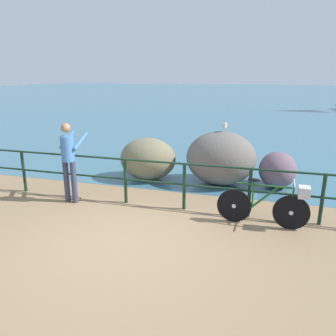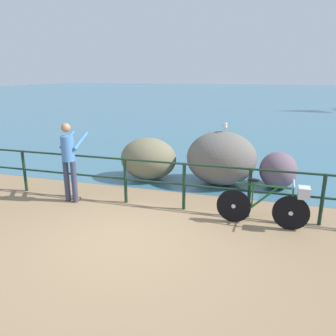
{
  "view_description": "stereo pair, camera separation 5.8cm",
  "coord_description": "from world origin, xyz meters",
  "views": [
    {
      "loc": [
        2.17,
        -4.74,
        2.78
      ],
      "look_at": [
        0.2,
        2.03,
        0.76
      ],
      "focal_mm": 35.23,
      "sensor_mm": 36.0,
      "label": 1
    },
    {
      "loc": [
        2.23,
        -4.72,
        2.78
      ],
      "look_at": [
        0.2,
        2.03,
        0.76
      ],
      "focal_mm": 35.23,
      "sensor_mm": 36.0,
      "label": 2
    }
  ],
  "objects": [
    {
      "name": "ground_plane",
      "position": [
        0.0,
        20.0,
        -0.05
      ],
      "size": [
        120.0,
        120.0,
        0.1
      ],
      "primitive_type": "cube",
      "color": "#846B4C"
    },
    {
      "name": "sea_surface",
      "position": [
        0.0,
        47.6,
        0.0
      ],
      "size": [
        120.0,
        90.0,
        0.01
      ],
      "primitive_type": "cube",
      "color": "#38667A",
      "rests_on": "ground_plane"
    },
    {
      "name": "promenade_railing",
      "position": [
        0.0,
        1.63,
        0.64
      ],
      "size": [
        9.42,
        0.07,
        1.02
      ],
      "color": "black",
      "rests_on": "ground_plane"
    },
    {
      "name": "bicycle",
      "position": [
        2.41,
        1.28,
        0.46
      ],
      "size": [
        1.7,
        0.48,
        0.92
      ],
      "rotation": [
        0.0,
        0.0,
        -0.04
      ],
      "color": "black",
      "rests_on": "ground_plane"
    },
    {
      "name": "person_at_railing",
      "position": [
        -1.87,
        1.36,
        0.99
      ],
      "size": [
        0.48,
        0.65,
        1.78
      ],
      "rotation": [
        0.0,
        0.0,
        1.49
      ],
      "color": "#333851",
      "rests_on": "ground_plane"
    },
    {
      "name": "breakwater_boulder_main",
      "position": [
        1.18,
        3.54,
        0.69
      ],
      "size": [
        1.79,
        1.53,
        1.39
      ],
      "color": "#605B56",
      "rests_on": "ground"
    },
    {
      "name": "breakwater_boulder_left",
      "position": [
        -0.77,
        3.41,
        0.57
      ],
      "size": [
        1.53,
        1.25,
        1.14
      ],
      "color": "#6E684E",
      "rests_on": "ground"
    },
    {
      "name": "breakwater_boulder_right",
      "position": [
        2.59,
        3.67,
        0.46
      ],
      "size": [
        0.92,
        1.07,
        0.92
      ],
      "color": "#604E5D",
      "rests_on": "ground"
    },
    {
      "name": "seagull",
      "position": [
        1.22,
        3.6,
        1.53
      ],
      "size": [
        0.19,
        0.34,
        0.23
      ],
      "rotation": [
        0.0,
        0.0,
        5.0
      ],
      "color": "gold",
      "rests_on": "breakwater_boulder_main"
    }
  ]
}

